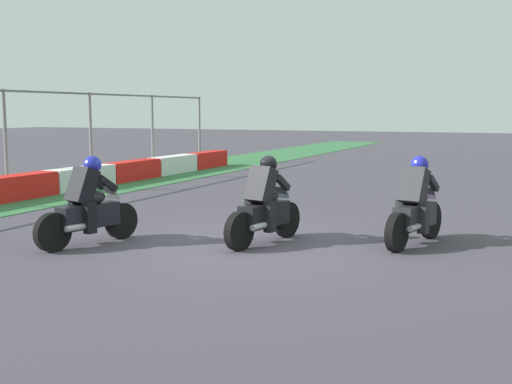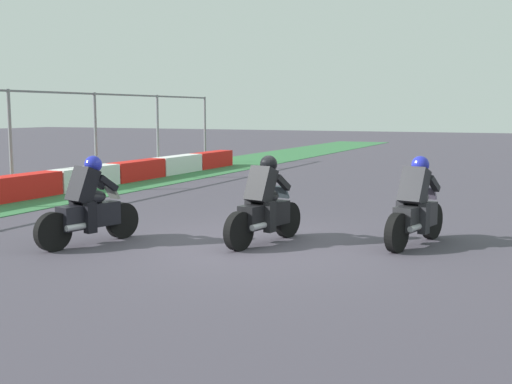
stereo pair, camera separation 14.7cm
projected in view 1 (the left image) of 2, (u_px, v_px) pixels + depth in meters
ground_plane at (253, 245)px, 10.78m from camera, size 120.00×120.00×0.00m
rider_lane_a at (415, 209)px, 10.75m from camera, size 2.02×0.64×1.51m
rider_lane_b at (264, 208)px, 10.86m from camera, size 2.02×0.63×1.51m
rider_lane_c at (88, 209)px, 10.74m from camera, size 2.01×0.67×1.51m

